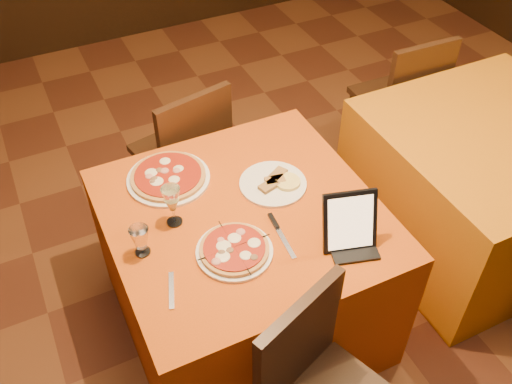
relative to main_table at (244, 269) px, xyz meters
name	(u,v)px	position (x,y,z in m)	size (l,w,h in m)	color
floor	(328,368)	(0.23, -0.42, -0.38)	(6.00, 7.00, 0.01)	#5E2D19
main_table	(244,269)	(0.00, 0.00, 0.00)	(1.10, 1.10, 0.75)	#BC490C
side_table	(480,187)	(1.36, -0.04, 0.00)	(1.10, 1.10, 0.75)	#BD690C
chair_main_far	(180,152)	(0.00, 0.84, 0.08)	(0.47, 0.47, 0.91)	black
chair_side_far	(394,98)	(1.36, 0.75, 0.08)	(0.38, 0.38, 0.91)	black
pizza_near	(234,250)	(-0.12, -0.19, 0.39)	(0.30, 0.30, 0.03)	white
pizza_far	(168,177)	(-0.21, 0.32, 0.39)	(0.36, 0.36, 0.03)	white
cutlet_dish	(273,183)	(0.19, 0.09, 0.39)	(0.29, 0.29, 0.03)	white
wine_glass	(172,206)	(-0.27, 0.07, 0.47)	(0.08, 0.08, 0.19)	#EDE686
water_glass	(141,241)	(-0.44, -0.03, 0.44)	(0.07, 0.07, 0.13)	white
tablet	(350,221)	(0.30, -0.33, 0.49)	(0.21, 0.02, 0.24)	black
knife	(282,236)	(0.08, -0.19, 0.38)	(0.24, 0.02, 0.01)	#ADAEB3
fork_near	(171,290)	(-0.40, -0.25, 0.38)	(0.17, 0.02, 0.01)	#BABAC1
fork_far	(195,166)	(-0.08, 0.36, 0.38)	(0.15, 0.02, 0.01)	silver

